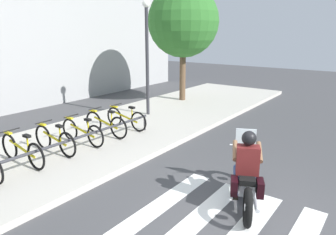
{
  "coord_description": "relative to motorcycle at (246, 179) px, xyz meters",
  "views": [
    {
      "loc": [
        -4.55,
        -1.62,
        3.14
      ],
      "look_at": [
        1.58,
        2.84,
        1.07
      ],
      "focal_mm": 33.85,
      "sensor_mm": 36.0,
      "label": 1
    }
  ],
  "objects": [
    {
      "name": "bicycle_4",
      "position": [
        -0.83,
        4.72,
        0.04
      ],
      "size": [
        0.48,
        1.64,
        0.79
      ],
      "color": "black",
      "rests_on": "sidewalk"
    },
    {
      "name": "tree_near_rack",
      "position": [
        6.51,
        5.74,
        3.07
      ],
      "size": [
        3.04,
        3.04,
        5.07
      ],
      "color": "brown",
      "rests_on": "ground"
    },
    {
      "name": "bicycle_5",
      "position": [
        0.03,
        4.72,
        0.03
      ],
      "size": [
        0.48,
        1.68,
        0.76
      ],
      "color": "black",
      "rests_on": "sidewalk"
    },
    {
      "name": "bicycle_3",
      "position": [
        -1.69,
        4.72,
        0.04
      ],
      "size": [
        0.48,
        1.73,
        0.78
      ],
      "color": "black",
      "rests_on": "sidewalk"
    },
    {
      "name": "crosswalk_stripe_3",
      "position": [
        -0.92,
        0.42,
        -0.46
      ],
      "size": [
        2.8,
        0.4,
        0.01
      ],
      "primitive_type": "cube",
      "color": "white",
      "rests_on": "ground"
    },
    {
      "name": "bicycle_6",
      "position": [
        0.9,
        4.72,
        0.05
      ],
      "size": [
        0.48,
        1.7,
        0.8
      ],
      "color": "black",
      "rests_on": "sidewalk"
    },
    {
      "name": "rider",
      "position": [
        -0.07,
        -0.03,
        0.37
      ],
      "size": [
        0.76,
        0.7,
        1.45
      ],
      "color": "#591919",
      "rests_on": "ground"
    },
    {
      "name": "motorcycle",
      "position": [
        0.0,
        0.0,
        0.0
      ],
      "size": [
        2.03,
        1.08,
        1.26
      ],
      "color": "black",
      "rests_on": "ground"
    },
    {
      "name": "bike_rack",
      "position": [
        -1.26,
        4.17,
        0.11
      ],
      "size": [
        6.64,
        0.07,
        0.49
      ],
      "color": "#333338",
      "rests_on": "sidewalk"
    },
    {
      "name": "bicycle_7",
      "position": [
        1.76,
        4.72,
        0.03
      ],
      "size": [
        0.48,
        1.65,
        0.75
      ],
      "color": "black",
      "rests_on": "sidewalk"
    },
    {
      "name": "sidewalk",
      "position": [
        -0.68,
        4.94,
        -0.39
      ],
      "size": [
        24.0,
        4.4,
        0.15
      ],
      "primitive_type": "cube",
      "color": "#B7B2A8",
      "rests_on": "ground"
    },
    {
      "name": "street_lamp",
      "position": [
        3.6,
        5.34,
        2.08
      ],
      "size": [
        0.28,
        0.28,
        4.19
      ],
      "color": "#2D2D33",
      "rests_on": "ground"
    },
    {
      "name": "ground_plane",
      "position": [
        -0.68,
        -0.38,
        -0.47
      ],
      "size": [
        48.0,
        48.0,
        0.0
      ],
      "primitive_type": "plane",
      "color": "#424244"
    },
    {
      "name": "crosswalk_stripe_2",
      "position": [
        -0.92,
        -0.38,
        -0.46
      ],
      "size": [
        2.8,
        0.4,
        0.01
      ],
      "primitive_type": "cube",
      "color": "white",
      "rests_on": "ground"
    },
    {
      "name": "crosswalk_stripe_4",
      "position": [
        -0.92,
        1.22,
        -0.46
      ],
      "size": [
        2.8,
        0.4,
        0.01
      ],
      "primitive_type": "cube",
      "color": "white",
      "rests_on": "ground"
    }
  ]
}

